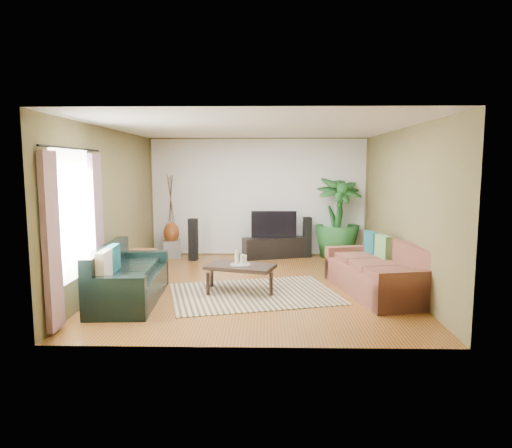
{
  "coord_description": "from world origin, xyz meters",
  "views": [
    {
      "loc": [
        0.17,
        -7.75,
        2.07
      ],
      "look_at": [
        0.0,
        0.2,
        1.05
      ],
      "focal_mm": 32.0,
      "sensor_mm": 36.0,
      "label": 1
    }
  ],
  "objects_px": {
    "potted_plant": "(338,217)",
    "speaker_right": "(307,237)",
    "coffee_table": "(240,278)",
    "sofa_right": "(376,267)",
    "speaker_left": "(193,240)",
    "pedestal": "(172,249)",
    "side_table": "(141,264)",
    "vase": "(171,233)",
    "television": "(274,224)",
    "sofa_left": "(130,274)",
    "tv_stand": "(274,248)"
  },
  "relations": [
    {
      "from": "tv_stand",
      "to": "vase",
      "type": "height_order",
      "value": "vase"
    },
    {
      "from": "sofa_right",
      "to": "coffee_table",
      "type": "height_order",
      "value": "sofa_right"
    },
    {
      "from": "sofa_right",
      "to": "speaker_left",
      "type": "xyz_separation_m",
      "value": [
        -3.4,
        2.52,
        0.04
      ]
    },
    {
      "from": "coffee_table",
      "to": "vase",
      "type": "height_order",
      "value": "vase"
    },
    {
      "from": "sofa_right",
      "to": "pedestal",
      "type": "distance_m",
      "value": 4.86
    },
    {
      "from": "sofa_left",
      "to": "television",
      "type": "xyz_separation_m",
      "value": [
        2.27,
        3.38,
        0.34
      ]
    },
    {
      "from": "sofa_right",
      "to": "speaker_left",
      "type": "height_order",
      "value": "speaker_left"
    },
    {
      "from": "tv_stand",
      "to": "potted_plant",
      "type": "distance_m",
      "value": 1.6
    },
    {
      "from": "speaker_right",
      "to": "pedestal",
      "type": "xyz_separation_m",
      "value": [
        -3.08,
        -0.1,
        -0.26
      ]
    },
    {
      "from": "sofa_right",
      "to": "coffee_table",
      "type": "xyz_separation_m",
      "value": [
        -2.22,
        0.03,
        -0.2
      ]
    },
    {
      "from": "tv_stand",
      "to": "speaker_right",
      "type": "distance_m",
      "value": 0.8
    },
    {
      "from": "side_table",
      "to": "speaker_right",
      "type": "bearing_deg",
      "value": 32.29
    },
    {
      "from": "tv_stand",
      "to": "pedestal",
      "type": "distance_m",
      "value": 2.32
    },
    {
      "from": "coffee_table",
      "to": "television",
      "type": "height_order",
      "value": "television"
    },
    {
      "from": "television",
      "to": "side_table",
      "type": "distance_m",
      "value": 3.22
    },
    {
      "from": "speaker_left",
      "to": "pedestal",
      "type": "height_order",
      "value": "speaker_left"
    },
    {
      "from": "sofa_right",
      "to": "coffee_table",
      "type": "distance_m",
      "value": 2.23
    },
    {
      "from": "coffee_table",
      "to": "pedestal",
      "type": "height_order",
      "value": "coffee_table"
    },
    {
      "from": "television",
      "to": "potted_plant",
      "type": "relative_size",
      "value": 0.56
    },
    {
      "from": "pedestal",
      "to": "coffee_table",
      "type": "bearing_deg",
      "value": -58.57
    },
    {
      "from": "television",
      "to": "speaker_right",
      "type": "xyz_separation_m",
      "value": [
        0.76,
        0.07,
        -0.3
      ]
    },
    {
      "from": "sofa_right",
      "to": "vase",
      "type": "distance_m",
      "value": 4.86
    },
    {
      "from": "potted_plant",
      "to": "side_table",
      "type": "bearing_deg",
      "value": -152.41
    },
    {
      "from": "television",
      "to": "vase",
      "type": "relative_size",
      "value": 2.06
    },
    {
      "from": "potted_plant",
      "to": "sofa_left",
      "type": "bearing_deg",
      "value": -136.99
    },
    {
      "from": "speaker_left",
      "to": "speaker_right",
      "type": "relative_size",
      "value": 1.01
    },
    {
      "from": "speaker_right",
      "to": "potted_plant",
      "type": "bearing_deg",
      "value": -12.74
    },
    {
      "from": "potted_plant",
      "to": "vase",
      "type": "height_order",
      "value": "potted_plant"
    },
    {
      "from": "potted_plant",
      "to": "side_table",
      "type": "distance_m",
      "value": 4.48
    },
    {
      "from": "speaker_right",
      "to": "vase",
      "type": "relative_size",
      "value": 1.85
    },
    {
      "from": "pedestal",
      "to": "vase",
      "type": "relative_size",
      "value": 0.78
    },
    {
      "from": "speaker_right",
      "to": "potted_plant",
      "type": "xyz_separation_m",
      "value": [
        0.68,
        0.0,
        0.45
      ]
    },
    {
      "from": "sofa_left",
      "to": "potted_plant",
      "type": "relative_size",
      "value": 1.1
    },
    {
      "from": "coffee_table",
      "to": "tv_stand",
      "type": "relative_size",
      "value": 0.79
    },
    {
      "from": "television",
      "to": "vase",
      "type": "distance_m",
      "value": 2.32
    },
    {
      "from": "side_table",
      "to": "speaker_left",
      "type": "bearing_deg",
      "value": 66.31
    },
    {
      "from": "tv_stand",
      "to": "side_table",
      "type": "bearing_deg",
      "value": -158.82
    },
    {
      "from": "television",
      "to": "speaker_right",
      "type": "relative_size",
      "value": 1.11
    },
    {
      "from": "tv_stand",
      "to": "potted_plant",
      "type": "height_order",
      "value": "potted_plant"
    },
    {
      "from": "tv_stand",
      "to": "side_table",
      "type": "height_order",
      "value": "side_table"
    },
    {
      "from": "potted_plant",
      "to": "speaker_right",
      "type": "bearing_deg",
      "value": 180.0
    },
    {
      "from": "sofa_right",
      "to": "potted_plant",
      "type": "relative_size",
      "value": 1.2
    },
    {
      "from": "sofa_left",
      "to": "tv_stand",
      "type": "bearing_deg",
      "value": -37.34
    },
    {
      "from": "coffee_table",
      "to": "television",
      "type": "xyz_separation_m",
      "value": [
        0.6,
        2.84,
        0.54
      ]
    },
    {
      "from": "pedestal",
      "to": "speaker_right",
      "type": "bearing_deg",
      "value": 1.93
    },
    {
      "from": "sofa_left",
      "to": "side_table",
      "type": "height_order",
      "value": "sofa_left"
    },
    {
      "from": "pedestal",
      "to": "sofa_left",
      "type": "bearing_deg",
      "value": -89.15
    },
    {
      "from": "coffee_table",
      "to": "sofa_right",
      "type": "bearing_deg",
      "value": 16.48
    },
    {
      "from": "television",
      "to": "vase",
      "type": "height_order",
      "value": "television"
    },
    {
      "from": "tv_stand",
      "to": "pedestal",
      "type": "bearing_deg",
      "value": 163.24
    }
  ]
}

